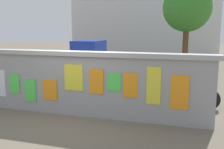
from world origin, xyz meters
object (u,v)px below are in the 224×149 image
object	(u,v)px
bicycle_near	(16,85)
person_walking	(73,71)
bicycle_far	(190,78)
auto_rickshaw_truck	(110,62)
motorcycle	(186,92)
tree_roadside	(187,8)

from	to	relation	value
bicycle_near	person_walking	size ratio (longest dim) A/B	1.02
bicycle_far	person_walking	world-z (taller)	person_walking
bicycle_far	person_walking	bearing A→B (deg)	-138.84
auto_rickshaw_truck	motorcycle	bearing A→B (deg)	-41.39
bicycle_far	tree_roadside	world-z (taller)	tree_roadside
bicycle_far	person_walking	distance (m)	5.04
auto_rickshaw_truck	tree_roadside	size ratio (longest dim) A/B	0.72
motorcycle	bicycle_far	world-z (taller)	bicycle_far
bicycle_near	motorcycle	bearing A→B (deg)	3.45
motorcycle	tree_roadside	size ratio (longest dim) A/B	0.38
bicycle_near	person_walking	distance (m)	2.28
bicycle_near	bicycle_far	world-z (taller)	same
motorcycle	bicycle_near	distance (m)	5.88
tree_roadside	person_walking	bearing A→B (deg)	-111.67
motorcycle	person_walking	world-z (taller)	person_walking
auto_rickshaw_truck	bicycle_near	xyz separation A→B (m)	(-2.44, -3.37, -0.54)
motorcycle	tree_roadside	distance (m)	8.84
auto_rickshaw_truck	bicycle_far	xyz separation A→B (m)	(3.51, 0.07, -0.54)
bicycle_near	person_walking	world-z (taller)	person_walking
auto_rickshaw_truck	tree_roadside	bearing A→B (deg)	59.35
person_walking	motorcycle	bearing A→B (deg)	3.14
bicycle_far	person_walking	xyz separation A→B (m)	(-3.77, -3.29, 0.62)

